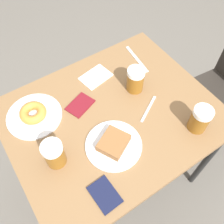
# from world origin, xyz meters

# --- Properties ---
(ground_plane) EXTENTS (8.00, 8.00, 0.00)m
(ground_plane) POSITION_xyz_m (0.00, 0.00, 0.00)
(ground_plane) COLOR #666059
(table) EXTENTS (0.78, 0.96, 0.77)m
(table) POSITION_xyz_m (0.00, 0.00, 0.70)
(table) COLOR olive
(table) RESTS_ON ground_plane
(plate_with_cake) EXTENTS (0.24, 0.24, 0.05)m
(plate_with_cake) POSITION_xyz_m (0.14, -0.08, 0.78)
(plate_with_cake) COLOR silver
(plate_with_cake) RESTS_ON table
(plate_with_donut) EXTENTS (0.25, 0.25, 0.05)m
(plate_with_donut) POSITION_xyz_m (-0.19, -0.30, 0.78)
(plate_with_donut) COLOR silver
(plate_with_donut) RESTS_ON table
(beer_mug_left) EXTENTS (0.08, 0.08, 0.13)m
(beer_mug_left) POSITION_xyz_m (0.06, -0.32, 0.83)
(beer_mug_left) COLOR #8C5619
(beer_mug_left) RESTS_ON table
(beer_mug_center) EXTENTS (0.08, 0.08, 0.13)m
(beer_mug_center) POSITION_xyz_m (-0.07, 0.18, 0.83)
(beer_mug_center) COLOR #8C5619
(beer_mug_center) RESTS_ON table
(beer_mug_right) EXTENTS (0.08, 0.08, 0.13)m
(beer_mug_right) POSITION_xyz_m (0.26, 0.28, 0.83)
(beer_mug_right) COLOR #8C5619
(beer_mug_right) RESTS_ON table
(napkin_folded) EXTENTS (0.13, 0.17, 0.00)m
(napkin_folded) POSITION_xyz_m (-0.24, 0.06, 0.77)
(napkin_folded) COLOR white
(napkin_folded) RESTS_ON table
(fork) EXTENTS (0.09, 0.15, 0.00)m
(fork) POSITION_xyz_m (0.07, 0.16, 0.77)
(fork) COLOR silver
(fork) RESTS_ON table
(knife) EXTENTS (0.22, 0.04, 0.00)m
(knife) POSITION_xyz_m (-0.23, 0.31, 0.77)
(knife) COLOR silver
(knife) RESTS_ON table
(passport_near_edge) EXTENTS (0.13, 0.09, 0.01)m
(passport_near_edge) POSITION_xyz_m (0.29, -0.23, 0.77)
(passport_near_edge) COLOR #141938
(passport_near_edge) RESTS_ON table
(passport_far_edge) EXTENTS (0.13, 0.15, 0.01)m
(passport_far_edge) POSITION_xyz_m (-0.13, -0.10, 0.77)
(passport_far_edge) COLOR maroon
(passport_far_edge) RESTS_ON table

